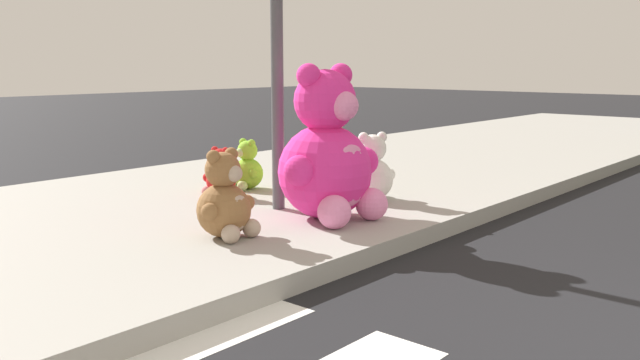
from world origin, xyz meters
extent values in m
cube|color=#9E9B93|center=(0.00, 5.20, 0.07)|extent=(28.00, 4.40, 0.15)
cylinder|color=#4C4C51|center=(1.00, 4.40, 1.75)|extent=(0.11, 0.11, 3.20)
sphere|color=#F22D93|center=(1.00, 3.85, 0.55)|extent=(0.80, 0.80, 0.80)
ellipsoid|color=pink|center=(0.97, 3.57, 0.55)|extent=(0.45, 0.22, 0.52)
sphere|color=#F22D93|center=(1.00, 3.85, 1.14)|extent=(0.52, 0.52, 0.52)
sphere|color=pink|center=(0.98, 3.63, 1.11)|extent=(0.24, 0.24, 0.24)
sphere|color=#F22D93|center=(1.18, 3.83, 1.35)|extent=(0.20, 0.20, 0.20)
sphere|color=#F22D93|center=(1.37, 3.71, 0.61)|extent=(0.25, 0.25, 0.25)
sphere|color=pink|center=(1.19, 3.49, 0.29)|extent=(0.27, 0.27, 0.27)
sphere|color=#F22D93|center=(0.82, 3.87, 1.35)|extent=(0.20, 0.20, 0.20)
sphere|color=#F22D93|center=(0.62, 3.79, 0.61)|extent=(0.25, 0.25, 0.25)
sphere|color=pink|center=(0.75, 3.54, 0.29)|extent=(0.27, 0.27, 0.27)
sphere|color=#8CD133|center=(1.49, 5.33, 0.31)|extent=(0.32, 0.32, 0.32)
ellipsoid|color=#B8DE87|center=(1.37, 5.34, 0.31)|extent=(0.09, 0.18, 0.21)
sphere|color=#8CD133|center=(1.49, 5.33, 0.55)|extent=(0.21, 0.21, 0.21)
sphere|color=#B8DE87|center=(1.40, 5.34, 0.54)|extent=(0.10, 0.10, 0.10)
sphere|color=#8CD133|center=(1.48, 5.26, 0.64)|extent=(0.08, 0.08, 0.08)
sphere|color=#8CD133|center=(1.43, 5.18, 0.34)|extent=(0.10, 0.10, 0.10)
sphere|color=#B8DE87|center=(1.34, 5.26, 0.21)|extent=(0.11, 0.11, 0.11)
sphere|color=#8CD133|center=(1.50, 5.40, 0.64)|extent=(0.08, 0.08, 0.08)
sphere|color=#8CD133|center=(1.47, 5.49, 0.34)|extent=(0.10, 0.10, 0.10)
sphere|color=#B8DE87|center=(1.36, 5.43, 0.21)|extent=(0.11, 0.11, 0.11)
sphere|color=yellow|center=(1.93, 4.57, 0.37)|extent=(0.44, 0.44, 0.44)
ellipsoid|color=#F0DB80|center=(1.94, 4.73, 0.37)|extent=(0.25, 0.11, 0.29)
sphere|color=yellow|center=(1.93, 4.57, 0.70)|extent=(0.29, 0.29, 0.29)
sphere|color=#F0DB80|center=(1.94, 4.70, 0.69)|extent=(0.13, 0.13, 0.13)
sphere|color=yellow|center=(1.83, 4.58, 0.82)|extent=(0.11, 0.11, 0.11)
sphere|color=yellow|center=(1.72, 4.64, 0.41)|extent=(0.14, 0.14, 0.14)
sphere|color=#F0DB80|center=(1.82, 4.77, 0.23)|extent=(0.15, 0.15, 0.15)
sphere|color=yellow|center=(2.03, 4.57, 0.82)|extent=(0.11, 0.11, 0.11)
sphere|color=yellow|center=(2.14, 4.62, 0.41)|extent=(0.14, 0.14, 0.14)
sphere|color=#F0DB80|center=(2.06, 4.76, 0.23)|extent=(0.15, 0.15, 0.15)
sphere|color=white|center=(1.86, 3.99, 0.35)|extent=(0.40, 0.40, 0.40)
ellipsoid|color=white|center=(1.94, 4.11, 0.35)|extent=(0.23, 0.20, 0.26)
sphere|color=white|center=(1.86, 3.99, 0.65)|extent=(0.26, 0.26, 0.26)
sphere|color=white|center=(1.92, 4.08, 0.64)|extent=(0.12, 0.12, 0.12)
sphere|color=white|center=(1.78, 4.04, 0.76)|extent=(0.10, 0.10, 0.10)
sphere|color=white|center=(1.73, 4.14, 0.38)|extent=(0.13, 0.13, 0.13)
sphere|color=white|center=(1.86, 4.19, 0.22)|extent=(0.14, 0.14, 0.14)
sphere|color=white|center=(1.94, 3.94, 0.76)|extent=(0.10, 0.10, 0.10)
sphere|color=white|center=(2.05, 3.93, 0.38)|extent=(0.13, 0.13, 0.13)
sphere|color=white|center=(2.05, 4.07, 0.22)|extent=(0.14, 0.14, 0.14)
sphere|color=olive|center=(0.01, 4.01, 0.36)|extent=(0.41, 0.41, 0.41)
ellipsoid|color=tan|center=(0.03, 3.86, 0.36)|extent=(0.23, 0.11, 0.27)
sphere|color=olive|center=(0.01, 4.01, 0.66)|extent=(0.27, 0.27, 0.27)
sphere|color=tan|center=(0.02, 3.89, 0.65)|extent=(0.12, 0.12, 0.12)
sphere|color=olive|center=(0.11, 4.02, 0.77)|extent=(0.10, 0.10, 0.10)
sphere|color=olive|center=(0.21, 3.97, 0.39)|extent=(0.13, 0.13, 0.13)
sphere|color=tan|center=(0.14, 3.84, 0.22)|extent=(0.14, 0.14, 0.14)
sphere|color=olive|center=(-0.08, 4.00, 0.77)|extent=(0.10, 0.10, 0.10)
sphere|color=olive|center=(-0.18, 3.94, 0.39)|extent=(0.13, 0.13, 0.13)
sphere|color=tan|center=(-0.08, 3.82, 0.22)|extent=(0.14, 0.14, 0.14)
sphere|color=red|center=(1.07, 5.27, 0.30)|extent=(0.30, 0.30, 0.30)
ellipsoid|color=#DB7B7B|center=(0.97, 5.25, 0.30)|extent=(0.10, 0.17, 0.19)
sphere|color=red|center=(1.07, 5.27, 0.52)|extent=(0.20, 0.20, 0.20)
sphere|color=#DB7B7B|center=(0.99, 5.26, 0.51)|extent=(0.09, 0.09, 0.09)
sphere|color=red|center=(1.09, 5.21, 0.60)|extent=(0.07, 0.07, 0.07)
sphere|color=red|center=(1.06, 5.13, 0.32)|extent=(0.09, 0.09, 0.09)
sphere|color=#DB7B7B|center=(0.96, 5.17, 0.20)|extent=(0.10, 0.10, 0.10)
sphere|color=red|center=(1.06, 5.34, 0.60)|extent=(0.07, 0.07, 0.07)
sphere|color=red|center=(1.01, 5.41, 0.32)|extent=(0.09, 0.09, 0.09)
sphere|color=#DB7B7B|center=(0.93, 5.33, 0.20)|extent=(0.10, 0.10, 0.10)
camera|label=1|loc=(-3.21, 0.25, 1.45)|focal=37.38mm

